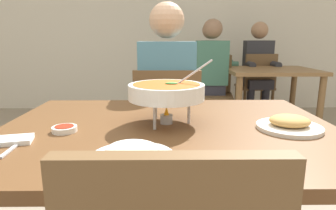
{
  "coord_description": "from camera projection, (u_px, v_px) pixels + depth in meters",
  "views": [
    {
      "loc": [
        -0.01,
        -1.08,
        1.08
      ],
      "look_at": [
        0.0,
        0.15,
        0.8
      ],
      "focal_mm": 30.77,
      "sensor_mm": 36.0,
      "label": 1
    }
  ],
  "objects": [
    {
      "name": "chair_bg_right",
      "position": [
        216.0,
        83.0,
        3.85
      ],
      "size": [
        0.45,
        0.45,
        0.9
      ],
      "color": "brown",
      "rests_on": "ground_plane"
    },
    {
      "name": "chair_bg_left",
      "position": [
        213.0,
        88.0,
        3.44
      ],
      "size": [
        0.5,
        0.5,
        0.9
      ],
      "color": "brown",
      "rests_on": "ground_plane"
    },
    {
      "name": "sauce_dish",
      "position": [
        64.0,
        129.0,
        1.05
      ],
      "size": [
        0.09,
        0.09,
        0.02
      ],
      "color": "white",
      "rests_on": "dining_table_main"
    },
    {
      "name": "dining_table_far",
      "position": [
        270.0,
        80.0,
        3.34
      ],
      "size": [
        1.0,
        0.8,
        0.75
      ],
      "color": "brown",
      "rests_on": "ground_plane"
    },
    {
      "name": "patron_bg_left",
      "position": [
        211.0,
        69.0,
        3.36
      ],
      "size": [
        0.4,
        0.45,
        1.31
      ],
      "color": "#2D2D38",
      "rests_on": "ground_plane"
    },
    {
      "name": "chair_diner_main",
      "position": [
        167.0,
        126.0,
        1.94
      ],
      "size": [
        0.44,
        0.44,
        0.9
      ],
      "color": "brown",
      "rests_on": "ground_plane"
    },
    {
      "name": "appetizer_plate",
      "position": [
        289.0,
        124.0,
        1.08
      ],
      "size": [
        0.24,
        0.24,
        0.06
      ],
      "color": "white",
      "rests_on": "dining_table_main"
    },
    {
      "name": "rice_plate",
      "position": [
        132.0,
        154.0,
        0.8
      ],
      "size": [
        0.24,
        0.24,
        0.06
      ],
      "color": "white",
      "rests_on": "dining_table_main"
    },
    {
      "name": "curry_bowl",
      "position": [
        166.0,
        92.0,
        1.13
      ],
      "size": [
        0.33,
        0.3,
        0.26
      ],
      "color": "silver",
      "rests_on": "dining_table_main"
    },
    {
      "name": "chair_bg_middle",
      "position": [
        257.0,
        83.0,
        3.91
      ],
      "size": [
        0.46,
        0.46,
        0.9
      ],
      "color": "brown",
      "rests_on": "ground_plane"
    },
    {
      "name": "cafe_rear_partition",
      "position": [
        165.0,
        11.0,
        4.37
      ],
      "size": [
        10.0,
        0.1,
        3.0
      ],
      "primitive_type": "cube",
      "color": "beige",
      "rests_on": "ground_plane"
    },
    {
      "name": "patron_bg_middle",
      "position": [
        258.0,
        65.0,
        3.83
      ],
      "size": [
        0.4,
        0.45,
        1.31
      ],
      "color": "#2D2D38",
      "rests_on": "ground_plane"
    },
    {
      "name": "diner_main",
      "position": [
        167.0,
        91.0,
        1.92
      ],
      "size": [
        0.4,
        0.45,
        1.31
      ],
      "color": "#2D2D38",
      "rests_on": "ground_plane"
    },
    {
      "name": "dining_table_main",
      "position": [
        168.0,
        150.0,
        1.15
      ],
      "size": [
        1.31,
        0.98,
        0.75
      ],
      "color": "brown",
      "rests_on": "ground_plane"
    },
    {
      "name": "napkin_folded",
      "position": [
        13.0,
        140.0,
        0.94
      ],
      "size": [
        0.14,
        0.11,
        0.02
      ],
      "primitive_type": "cube",
      "rotation": [
        0.0,
        0.0,
        0.24
      ],
      "color": "white",
      "rests_on": "dining_table_main"
    },
    {
      "name": "spoon_utensil",
      "position": [
        14.0,
        147.0,
        0.9
      ],
      "size": [
        0.02,
        0.17,
        0.01
      ],
      "primitive_type": "cube",
      "rotation": [
        0.0,
        0.0,
        0.03
      ],
      "color": "silver",
      "rests_on": "dining_table_main"
    },
    {
      "name": "patron_bg_right",
      "position": [
        212.0,
        65.0,
        3.84
      ],
      "size": [
        0.45,
        0.4,
        1.31
      ],
      "color": "#2D2D38",
      "rests_on": "ground_plane"
    }
  ]
}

